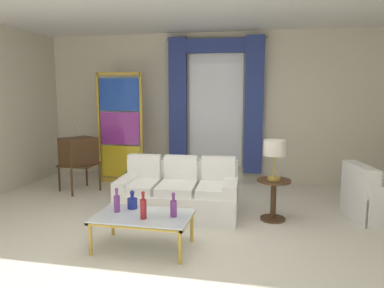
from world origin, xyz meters
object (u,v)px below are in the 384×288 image
object	(u,v)px
couch_white_long	(179,194)
round_side_table	(273,196)
bottle_blue_decanter	(174,207)
table_lamp_brass	(275,150)
bottle_amber_squat	(132,202)
peacock_figurine	(133,178)
vintage_tv	(78,152)
stained_glass_divider	(120,131)
armchair_white	(376,199)
bottle_ruby_flask	(117,202)
bottle_crystal_tall	(143,208)
coffee_table	(143,218)

from	to	relation	value
couch_white_long	round_side_table	world-z (taller)	couch_white_long
bottle_blue_decanter	table_lamp_brass	size ratio (longest dim) A/B	0.51
bottle_amber_squat	peacock_figurine	size ratio (longest dim) A/B	0.38
bottle_amber_squat	vintage_tv	distance (m)	2.66
stained_glass_divider	peacock_figurine	xyz separation A→B (m)	(0.41, -0.43, -0.84)
couch_white_long	armchair_white	xyz separation A→B (m)	(2.85, 0.35, -0.02)
bottle_ruby_flask	vintage_tv	xyz separation A→B (m)	(-1.66, 2.12, 0.20)
bottle_crystal_tall	coffee_table	bearing A→B (deg)	112.25
armchair_white	table_lamp_brass	bearing A→B (deg)	-166.26
bottle_crystal_tall	peacock_figurine	size ratio (longest dim) A/B	0.54
bottle_crystal_tall	armchair_white	bearing A→B (deg)	31.64
bottle_crystal_tall	bottle_ruby_flask	size ratio (longest dim) A/B	1.09
vintage_tv	table_lamp_brass	distance (m)	3.61
peacock_figurine	table_lamp_brass	distance (m)	2.94
armchair_white	stained_glass_divider	world-z (taller)	stained_glass_divider
coffee_table	table_lamp_brass	size ratio (longest dim) A/B	1.97
bottle_blue_decanter	round_side_table	bearing A→B (deg)	48.78
bottle_crystal_tall	peacock_figurine	distance (m)	2.85
armchair_white	bottle_crystal_tall	bearing A→B (deg)	-148.36
bottle_crystal_tall	peacock_figurine	xyz separation A→B (m)	(-1.12, 2.60, -0.32)
stained_glass_divider	peacock_figurine	size ratio (longest dim) A/B	3.67
coffee_table	bottle_amber_squat	size ratio (longest dim) A/B	4.89
stained_glass_divider	table_lamp_brass	bearing A→B (deg)	-27.97
couch_white_long	vintage_tv	distance (m)	2.31
bottle_ruby_flask	round_side_table	distance (m)	2.25
coffee_table	table_lamp_brass	bearing A→B (deg)	41.20
bottle_blue_decanter	vintage_tv	bearing A→B (deg)	137.81
armchair_white	peacock_figurine	size ratio (longest dim) A/B	1.63
bottle_crystal_tall	armchair_white	xyz separation A→B (m)	(2.91, 1.79, -0.25)
bottle_ruby_flask	table_lamp_brass	xyz separation A→B (m)	(1.84, 1.28, 0.50)
couch_white_long	bottle_blue_decanter	distance (m)	1.34
stained_glass_divider	vintage_tv	bearing A→B (deg)	-124.49
round_side_table	table_lamp_brass	distance (m)	0.67
couch_white_long	table_lamp_brass	world-z (taller)	table_lamp_brass
coffee_table	peacock_figurine	distance (m)	2.70
bottle_crystal_tall	bottle_ruby_flask	world-z (taller)	bottle_crystal_tall
vintage_tv	bottle_amber_squat	bearing A→B (deg)	-47.51
bottle_amber_squat	armchair_white	bearing A→B (deg)	24.79
bottle_ruby_flask	stained_glass_divider	world-z (taller)	stained_glass_divider
couch_white_long	armchair_white	world-z (taller)	couch_white_long
couch_white_long	table_lamp_brass	size ratio (longest dim) A/B	3.17
armchair_white	round_side_table	distance (m)	1.50
stained_glass_divider	bottle_amber_squat	bearing A→B (deg)	-64.65
bottle_ruby_flask	stained_glass_divider	size ratio (longest dim) A/B	0.14
round_side_table	table_lamp_brass	size ratio (longest dim) A/B	1.04
couch_white_long	round_side_table	bearing A→B (deg)	-0.05
armchair_white	bottle_ruby_flask	bearing A→B (deg)	-153.69
bottle_blue_decanter	bottle_crystal_tall	bearing A→B (deg)	-156.31
bottle_amber_squat	armchair_white	size ratio (longest dim) A/B	0.23
coffee_table	bottle_crystal_tall	world-z (taller)	bottle_crystal_tall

